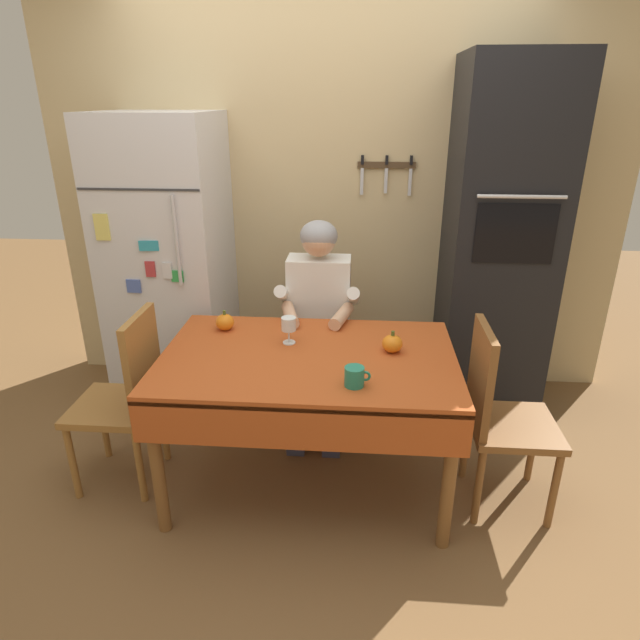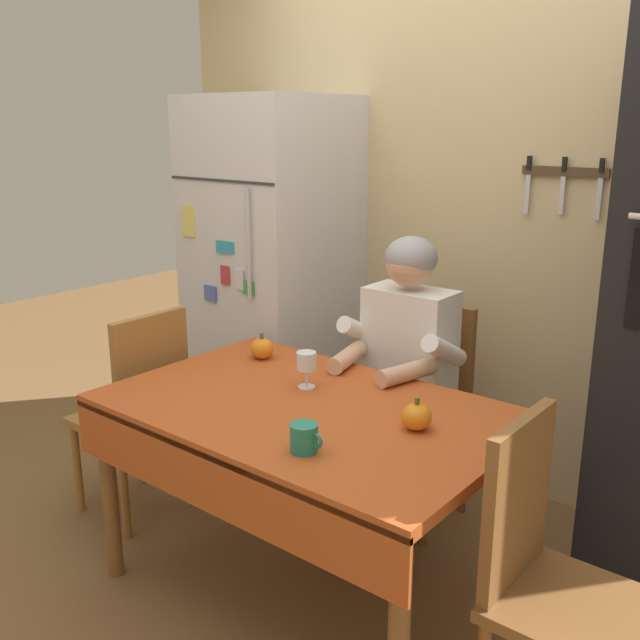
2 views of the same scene
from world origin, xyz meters
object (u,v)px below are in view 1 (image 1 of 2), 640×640
(refrigerator, at_px, (170,265))
(chair_behind_person, at_px, (321,333))
(wall_oven, at_px, (498,247))
(coffee_mug, at_px, (355,377))
(pumpkin_large, at_px, (225,322))
(dining_table, at_px, (308,372))
(seated_person, at_px, (318,310))
(chair_left_side, at_px, (127,393))
(wine_glass, at_px, (289,325))
(pumpkin_medium, at_px, (392,344))
(chair_right_side, at_px, (498,411))

(refrigerator, relative_size, chair_behind_person, 1.94)
(wall_oven, distance_m, coffee_mug, 1.47)
(pumpkin_large, bearing_deg, dining_table, -31.55)
(wall_oven, height_order, seated_person, wall_oven)
(refrigerator, height_order, pumpkin_large, refrigerator)
(chair_left_side, distance_m, coffee_mug, 1.18)
(wall_oven, bearing_deg, wine_glass, -146.13)
(seated_person, bearing_deg, pumpkin_medium, -52.61)
(wall_oven, xyz_separation_m, dining_table, (-1.05, -0.92, -0.39))
(wine_glass, bearing_deg, chair_right_side, -10.59)
(wall_oven, xyz_separation_m, coffee_mug, (-0.82, -1.18, -0.27))
(chair_left_side, xyz_separation_m, coffee_mug, (1.13, -0.24, 0.27))
(wall_oven, distance_m, seated_person, 1.14)
(dining_table, distance_m, coffee_mug, 0.37)
(chair_behind_person, relative_size, wine_glass, 6.81)
(refrigerator, xyz_separation_m, wine_glass, (0.84, -0.74, -0.06))
(wall_oven, distance_m, chair_behind_person, 1.19)
(wall_oven, height_order, chair_behind_person, wall_oven)
(refrigerator, distance_m, seated_person, 1.00)
(refrigerator, xyz_separation_m, chair_behind_person, (0.95, -0.09, -0.39))
(chair_behind_person, height_order, wine_glass, chair_behind_person)
(chair_right_side, bearing_deg, wine_glass, 169.41)
(chair_left_side, bearing_deg, coffee_mug, -12.07)
(dining_table, xyz_separation_m, chair_behind_person, (0.00, 0.79, -0.14))
(dining_table, height_order, pumpkin_large, pumpkin_large)
(pumpkin_medium, bearing_deg, coffee_mug, -116.78)
(chair_left_side, bearing_deg, dining_table, 1.12)
(wall_oven, xyz_separation_m, pumpkin_large, (-1.51, -0.64, -0.27))
(chair_behind_person, height_order, coffee_mug, chair_behind_person)
(chair_behind_person, bearing_deg, chair_right_side, -42.89)
(chair_behind_person, distance_m, chair_right_side, 1.23)
(wall_oven, relative_size, pumpkin_medium, 19.51)
(refrigerator, distance_m, pumpkin_large, 0.78)
(dining_table, height_order, chair_behind_person, chair_behind_person)
(seated_person, relative_size, pumpkin_medium, 11.57)
(chair_left_side, distance_m, chair_right_side, 1.80)
(chair_left_side, height_order, pumpkin_large, chair_left_side)
(dining_table, xyz_separation_m, chair_right_side, (0.90, -0.04, -0.14))
(wall_oven, bearing_deg, refrigerator, -178.87)
(pumpkin_large, distance_m, pumpkin_medium, 0.88)
(seated_person, bearing_deg, chair_behind_person, 90.00)
(dining_table, distance_m, chair_right_side, 0.91)
(dining_table, height_order, chair_right_side, chair_right_side)
(pumpkin_large, bearing_deg, chair_left_side, -145.41)
(wall_oven, bearing_deg, chair_right_side, -98.79)
(wall_oven, relative_size, seated_person, 1.69)
(wall_oven, bearing_deg, chair_left_side, -154.26)
(wine_glass, height_order, pumpkin_large, wine_glass)
(wall_oven, height_order, pumpkin_large, wall_oven)
(chair_right_side, relative_size, pumpkin_large, 8.62)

